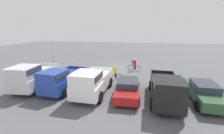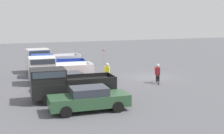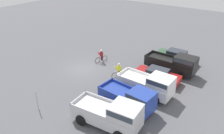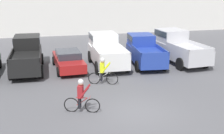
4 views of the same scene
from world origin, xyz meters
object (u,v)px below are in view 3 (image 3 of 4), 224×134
object	(u,v)px
fire_lane_sign	(36,97)
cyclist_0	(119,70)
sedan_1	(157,75)
pickup_truck_0	(175,63)
sedan_0	(176,56)
pickup_truck_1	(150,84)
pickup_truck_3	(112,114)
cyclist_1	(101,56)
pickup_truck_2	(131,98)

from	to	relation	value
fire_lane_sign	cyclist_0	bearing A→B (deg)	164.35
sedan_1	fire_lane_sign	bearing A→B (deg)	-30.70
pickup_truck_0	sedan_1	xyz separation A→B (m)	(2.79, -0.71, -0.45)
sedan_0	pickup_truck_1	distance (m)	8.44
sedan_0	pickup_truck_3	xyz separation A→B (m)	(13.95, 0.36, 0.47)
cyclist_0	fire_lane_sign	world-z (taller)	fire_lane_sign
cyclist_1	fire_lane_sign	xyz separation A→B (m)	(10.44, 1.41, 0.37)
pickup_truck_0	fire_lane_sign	distance (m)	14.75
pickup_truck_3	fire_lane_sign	xyz separation A→B (m)	(1.94, -6.34, 0.01)
cyclist_1	fire_lane_sign	size ratio (longest dim) A/B	0.83
cyclist_1	fire_lane_sign	world-z (taller)	fire_lane_sign
pickup_truck_1	pickup_truck_0	bearing A→B (deg)	177.73
sedan_0	pickup_truck_0	xyz separation A→B (m)	(2.81, 0.84, 0.40)
pickup_truck_2	cyclist_0	size ratio (longest dim) A/B	2.90
sedan_1	cyclist_0	xyz separation A→B (m)	(1.69, -3.70, 0.16)
cyclist_0	cyclist_1	bearing A→B (deg)	-115.59
pickup_truck_0	pickup_truck_3	size ratio (longest dim) A/B	1.02
sedan_0	pickup_truck_2	bearing A→B (deg)	1.54
pickup_truck_0	pickup_truck_2	size ratio (longest dim) A/B	1.11
sedan_1	cyclist_1	distance (m)	7.53
sedan_1	pickup_truck_2	bearing A→B (deg)	1.70
fire_lane_sign	pickup_truck_1	bearing A→B (deg)	138.60
sedan_0	pickup_truck_2	distance (m)	11.24
pickup_truck_2	fire_lane_sign	world-z (taller)	pickup_truck_2
pickup_truck_0	pickup_truck_2	distance (m)	8.44
pickup_truck_0	pickup_truck_3	world-z (taller)	pickup_truck_3
cyclist_0	cyclist_1	size ratio (longest dim) A/B	1.04
sedan_0	sedan_1	size ratio (longest dim) A/B	1.01
sedan_0	cyclist_0	xyz separation A→B (m)	(7.29, -3.57, 0.11)
pickup_truck_2	cyclist_0	world-z (taller)	pickup_truck_2
sedan_0	pickup_truck_3	size ratio (longest dim) A/B	0.87
pickup_truck_1	pickup_truck_3	distance (m)	5.55
sedan_1	pickup_truck_3	distance (m)	8.37
pickup_truck_0	pickup_truck_1	distance (m)	5.60
sedan_0	cyclist_1	xyz separation A→B (m)	(5.46, -7.39, 0.11)
pickup_truck_2	cyclist_1	distance (m)	9.62
pickup_truck_0	sedan_1	size ratio (longest dim) A/B	1.18
cyclist_0	cyclist_1	xyz separation A→B (m)	(-1.83, -3.82, -0.00)
sedan_0	pickup_truck_0	distance (m)	2.96
pickup_truck_0	cyclist_1	size ratio (longest dim) A/B	3.36
pickup_truck_3	pickup_truck_0	bearing A→B (deg)	177.50
sedan_0	cyclist_1	bearing A→B (deg)	-53.54
pickup_truck_1	cyclist_1	distance (m)	8.54
sedan_0	cyclist_0	distance (m)	8.12
sedan_1	pickup_truck_2	size ratio (longest dim) A/B	0.94
pickup_truck_1	fire_lane_sign	bearing A→B (deg)	-41.40
sedan_1	cyclist_1	xyz separation A→B (m)	(-0.14, -7.53, 0.16)
cyclist_1	fire_lane_sign	distance (m)	10.54
pickup_truck_2	pickup_truck_3	distance (m)	2.72
cyclist_1	cyclist_0	bearing A→B (deg)	64.41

